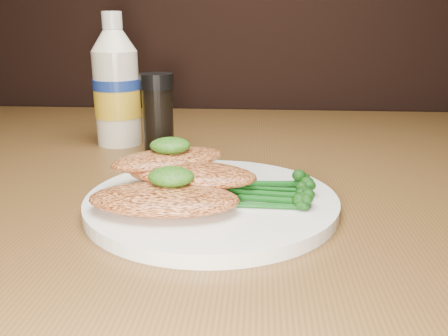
{
  "coord_description": "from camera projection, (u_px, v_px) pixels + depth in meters",
  "views": [
    {
      "loc": [
        0.08,
        0.45,
        0.93
      ],
      "look_at": [
        0.04,
        0.91,
        0.79
      ],
      "focal_mm": 38.07,
      "sensor_mm": 36.0,
      "label": 1
    }
  ],
  "objects": [
    {
      "name": "mayo_bottle",
      "position": [
        116.0,
        80.0,
        0.7
      ],
      "size": [
        0.08,
        0.08,
        0.19
      ],
      "primitive_type": null,
      "rotation": [
        0.0,
        0.0,
        -0.12
      ],
      "color": "#EDE6C9",
      "rests_on": "dining_table"
    },
    {
      "name": "pepper_grinder",
      "position": [
        158.0,
        114.0,
        0.66
      ],
      "size": [
        0.05,
        0.05,
        0.11
      ],
      "primitive_type": null,
      "rotation": [
        0.0,
        0.0,
        0.18
      ],
      "color": "black",
      "rests_on": "dining_table"
    },
    {
      "name": "chicken_front",
      "position": [
        164.0,
        199.0,
        0.43
      ],
      "size": [
        0.14,
        0.07,
        0.02
      ],
      "primitive_type": "ellipsoid",
      "rotation": [
        0.0,
        0.0,
        0.0
      ],
      "color": "#DB7E45",
      "rests_on": "plate"
    },
    {
      "name": "plate",
      "position": [
        212.0,
        202.0,
        0.48
      ],
      "size": [
        0.25,
        0.25,
        0.01
      ],
      "primitive_type": "cylinder",
      "color": "white",
      "rests_on": "dining_table"
    },
    {
      "name": "chicken_back",
      "position": [
        169.0,
        159.0,
        0.5
      ],
      "size": [
        0.14,
        0.12,
        0.02
      ],
      "primitive_type": "ellipsoid",
      "rotation": [
        0.0,
        0.0,
        0.55
      ],
      "color": "#DB7E45",
      "rests_on": "plate"
    },
    {
      "name": "pesto_back",
      "position": [
        170.0,
        145.0,
        0.5
      ],
      "size": [
        0.05,
        0.04,
        0.02
      ],
      "primitive_type": "ellipsoid",
      "rotation": [
        0.0,
        0.0,
        -0.08
      ],
      "color": "#0B3407",
      "rests_on": "chicken_back"
    },
    {
      "name": "pesto_front",
      "position": [
        171.0,
        177.0,
        0.44
      ],
      "size": [
        0.06,
        0.05,
        0.02
      ],
      "primitive_type": "ellipsoid",
      "rotation": [
        0.0,
        0.0,
        -0.34
      ],
      "color": "#0B3407",
      "rests_on": "chicken_front"
    },
    {
      "name": "chicken_mid",
      "position": [
        191.0,
        174.0,
        0.48
      ],
      "size": [
        0.15,
        0.09,
        0.02
      ],
      "primitive_type": "ellipsoid",
      "rotation": [
        0.0,
        0.0,
        -0.19
      ],
      "color": "#DB7E45",
      "rests_on": "plate"
    },
    {
      "name": "broccolini_bundle",
      "position": [
        259.0,
        188.0,
        0.47
      ],
      "size": [
        0.14,
        0.12,
        0.02
      ],
      "primitive_type": null,
      "rotation": [
        0.0,
        0.0,
        0.24
      ],
      "color": "#104D14",
      "rests_on": "plate"
    }
  ]
}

